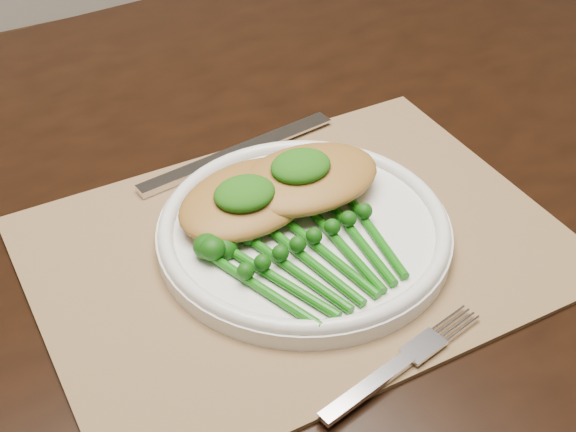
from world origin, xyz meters
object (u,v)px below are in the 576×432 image
placemat (298,248)px  chicken_fillet_left (249,198)px  dinner_plate (304,230)px  broccolini_bundle (320,259)px  dining_table (252,408)px

placemat → chicken_fillet_left: chicken_fillet_left is taller
placemat → dinner_plate: bearing=32.7°
placemat → chicken_fillet_left: (-0.02, 0.05, 0.03)m
broccolini_bundle → placemat: bearing=77.5°
placemat → broccolini_bundle: broccolini_bundle is taller
dining_table → broccolini_bundle: size_ratio=9.07×
dinner_plate → chicken_fillet_left: (-0.03, 0.04, 0.02)m
dining_table → dinner_plate: 0.41m
dinner_plate → chicken_fillet_left: 0.06m
dining_table → broccolini_bundle: broccolini_bundle is taller
dinner_plate → broccolini_bundle: bearing=-103.2°
dinner_plate → dining_table: bearing=94.8°
dining_table → placemat: placemat is taller
dinner_plate → broccolini_bundle: (-0.01, -0.05, 0.01)m
placemat → dining_table: bearing=90.0°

